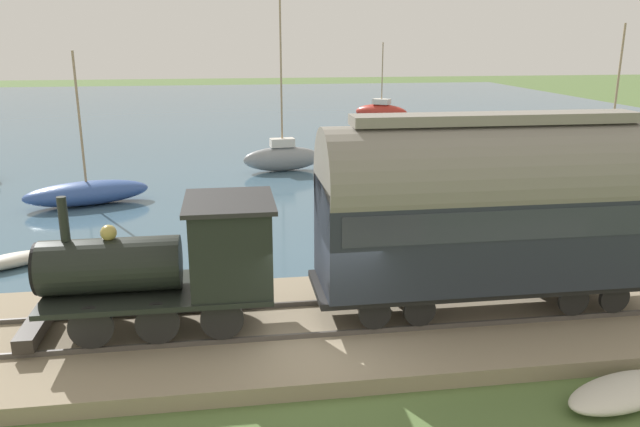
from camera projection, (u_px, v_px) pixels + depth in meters
name	position (u px, v px, depth m)	size (l,w,h in m)	color
ground_plane	(326.00, 359.00, 14.05)	(200.00, 200.00, 0.00)	#516B38
harbor_water	(249.00, 117.00, 56.34)	(80.00, 80.00, 0.01)	#426075
rail_embankment	(318.00, 327.00, 15.21)	(5.76, 56.00, 0.49)	gray
steam_locomotive	(179.00, 258.00, 14.22)	(2.38, 5.68, 3.19)	black
passenger_coach	(490.00, 205.00, 15.00)	(2.57, 8.55, 4.81)	black
sailboat_blue	(87.00, 193.00, 26.83)	(3.13, 5.41, 6.46)	#335199
sailboat_white	(606.00, 176.00, 29.03)	(2.41, 5.57, 7.58)	white
sailboat_red	(381.00, 112.00, 53.74)	(3.99, 4.78, 6.56)	#B72D23
sailboat_gray	(282.00, 157.00, 33.57)	(1.62, 4.35, 9.08)	gray
rowboat_far_out	(11.00, 261.00, 19.59)	(2.13, 2.67, 0.42)	#B7B2A3
rowboat_off_pier	(620.00, 247.00, 20.94)	(2.95, 2.32, 0.38)	#B7B2A3
rowboat_mid_harbor	(355.00, 245.00, 21.08)	(1.83, 2.63, 0.39)	silver
beached_dinghy	(624.00, 392.00, 12.35)	(1.88, 3.00, 0.44)	beige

